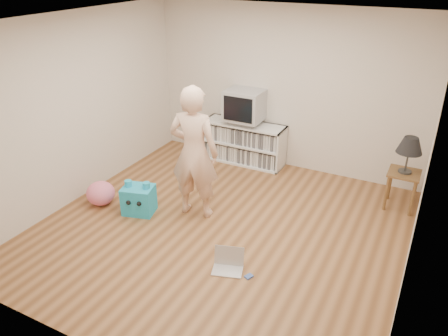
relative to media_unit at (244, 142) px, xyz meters
name	(u,v)px	position (x,y,z in m)	size (l,w,h in m)	color
ground	(221,228)	(0.61, -2.04, -0.35)	(4.50, 4.50, 0.00)	brown
walls	(220,136)	(0.61, -2.04, 0.95)	(4.52, 4.52, 2.60)	beige
ceiling	(220,22)	(0.61, -2.04, 2.25)	(4.50, 4.50, 0.01)	white
media_unit	(244,142)	(0.00, 0.00, 0.00)	(1.40, 0.45, 0.70)	white
dvd_deck	(244,121)	(0.00, -0.02, 0.39)	(0.45, 0.35, 0.07)	gray
crt_tv	(245,105)	(0.00, -0.02, 0.67)	(0.60, 0.53, 0.50)	#A6A6AC
side_table	(403,181)	(2.60, -0.39, 0.07)	(0.42, 0.42, 0.55)	brown
table_lamp	(410,146)	(2.60, -0.39, 0.59)	(0.34, 0.34, 0.52)	#333333
person	(194,153)	(0.12, -1.84, 0.56)	(0.66, 0.43, 1.82)	beige
laptop	(228,263)	(1.06, -2.70, -0.29)	(0.41, 0.36, 0.24)	silver
playing_cards	(249,276)	(1.34, -2.74, -0.34)	(0.07, 0.09, 0.02)	#4360B4
plush_blue	(139,199)	(-0.58, -2.19, -0.15)	(0.49, 0.43, 0.48)	#1BA8D7
plush_pink	(101,193)	(-1.21, -2.26, -0.18)	(0.40, 0.40, 0.34)	pink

